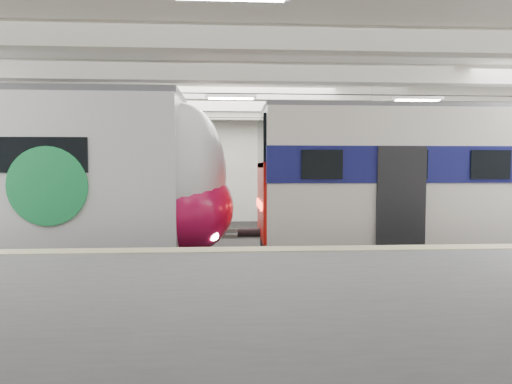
{
  "coord_description": "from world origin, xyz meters",
  "views": [
    {
      "loc": [
        0.01,
        -11.57,
        2.71
      ],
      "look_at": [
        0.73,
        1.0,
        2.0
      ],
      "focal_mm": 30.0,
      "sensor_mm": 36.0,
      "label": 1
    }
  ],
  "objects": [
    {
      "name": "station_hall",
      "position": [
        0.0,
        -1.74,
        3.24
      ],
      "size": [
        36.0,
        24.0,
        5.75
      ],
      "color": "black",
      "rests_on": "ground"
    },
    {
      "name": "older_rer",
      "position": [
        7.34,
        0.0,
        2.29
      ],
      "size": [
        13.18,
        2.91,
        4.36
      ],
      "color": "beige",
      "rests_on": "ground"
    },
    {
      "name": "far_train",
      "position": [
        -8.0,
        5.5,
        2.12
      ],
      "size": [
        12.77,
        3.02,
        4.1
      ],
      "rotation": [
        0.0,
        0.0,
        -0.03
      ],
      "color": "silver",
      "rests_on": "ground"
    }
  ]
}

